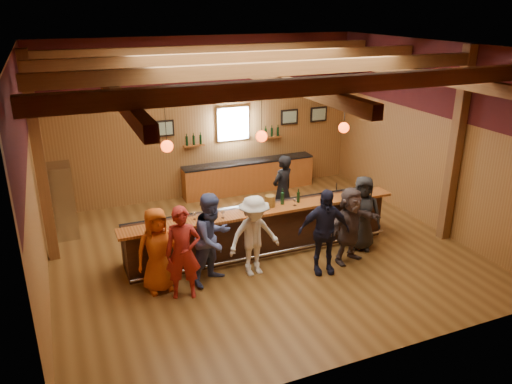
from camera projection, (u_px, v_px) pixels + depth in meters
room at (261, 111)px, 10.27m from camera, size 9.04×9.00×4.52m
bar_counter at (259, 228)px, 11.31m from camera, size 6.30×1.07×1.11m
back_bar_cabinet at (249, 176)px, 14.83m from camera, size 4.00×0.52×0.95m
window at (233, 124)px, 14.32m from camera, size 0.95×0.09×0.95m
framed_pictures at (261, 120)px, 14.61m from camera, size 5.35×0.05×0.45m
wine_shelves at (234, 139)px, 14.42m from camera, size 3.00×0.18×0.30m
pendant_lights at (262, 136)px, 10.40m from camera, size 4.24×0.24×1.37m
stainless_fridge at (59, 202)px, 11.81m from camera, size 0.70×0.70×1.80m
customer_orange at (157, 250)px, 9.58m from camera, size 0.89×0.63×1.72m
customer_redvest at (183, 253)px, 9.34m from camera, size 0.76×0.60×1.84m
customer_denim at (213, 239)px, 9.85m from camera, size 1.15×1.07×1.90m
customer_white at (254, 236)px, 10.15m from camera, size 1.17×0.74×1.73m
customer_navy at (324, 232)px, 10.21m from camera, size 1.16×0.70×1.84m
customer_brown at (350, 225)px, 10.67m from camera, size 1.65×0.90×1.70m
customer_dark at (362, 213)px, 11.24m from camera, size 1.01×0.89×1.74m
bartender at (282, 190)px, 12.50m from camera, size 0.78×0.67×1.82m
ice_bucket at (270, 201)px, 10.94m from camera, size 0.23×0.23×0.25m
bottle_a at (282, 198)px, 11.05m from camera, size 0.08×0.08×0.36m
bottle_b at (298, 197)px, 11.17m from camera, size 0.07×0.07×0.32m
glass_a at (151, 220)px, 9.93m from camera, size 0.09×0.09×0.20m
glass_b at (185, 218)px, 10.06m from camera, size 0.08×0.08×0.18m
glass_c at (194, 214)px, 10.29m from camera, size 0.07×0.07×0.16m
glass_d at (223, 212)px, 10.35m from camera, size 0.08×0.08×0.18m
glass_e at (250, 208)px, 10.60m from camera, size 0.07×0.07×0.16m
glass_f at (295, 200)px, 10.98m from camera, size 0.08×0.08×0.17m
glass_g at (326, 193)px, 11.39m from camera, size 0.08×0.08×0.19m
glass_h at (350, 190)px, 11.53m from camera, size 0.08×0.08×0.19m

